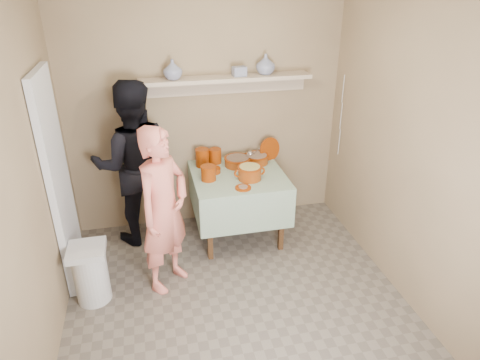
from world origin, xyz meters
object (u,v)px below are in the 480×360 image
object	(u,v)px
person_helper	(134,164)
trash_bin	(91,273)
serving_table	(238,184)
cazuela_rice	(250,172)
person_cook	(164,211)

from	to	relation	value
person_helper	trash_bin	distance (m)	1.21
serving_table	trash_bin	distance (m)	1.72
cazuela_rice	person_cook	bearing A→B (deg)	-150.98
person_helper	serving_table	bearing A→B (deg)	167.07
person_cook	person_helper	size ratio (longest dim) A/B	0.89
person_cook	trash_bin	distance (m)	0.86
cazuela_rice	person_helper	bearing A→B (deg)	162.86
trash_bin	person_cook	bearing A→B (deg)	7.55
person_helper	serving_table	distance (m)	1.11
person_cook	serving_table	xyz separation A→B (m)	(0.82, 0.66, -0.14)
serving_table	cazuela_rice	distance (m)	0.27
trash_bin	person_helper	bearing A→B (deg)	64.97
person_cook	trash_bin	bearing A→B (deg)	141.08
serving_table	cazuela_rice	bearing A→B (deg)	-59.85
serving_table	trash_bin	bearing A→B (deg)	-153.65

